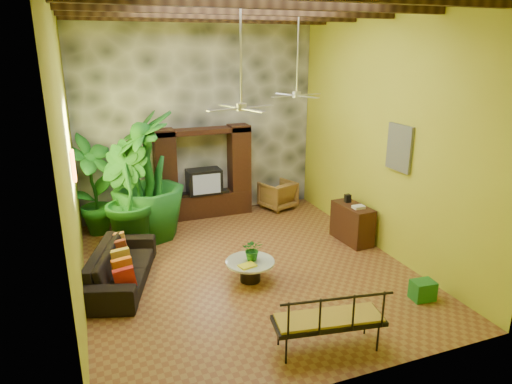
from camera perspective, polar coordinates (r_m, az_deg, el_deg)
name	(u,v)px	position (r m, az deg, el deg)	size (l,w,h in m)	color
ground	(246,267)	(9.16, -1.28, -9.35)	(7.00, 7.00, 0.00)	brown
back_wall	(198,117)	(11.64, -7.26, 9.32)	(6.00, 0.02, 5.00)	gold
left_wall	(68,156)	(7.88, -22.49, 4.16)	(0.02, 7.00, 5.00)	gold
right_wall	(383,132)	(9.73, 15.62, 7.20)	(0.02, 7.00, 5.00)	gold
stone_accent_wall	(199,117)	(11.58, -7.19, 9.28)	(5.98, 0.10, 4.98)	#3E4247
ceiling_beams	(244,8)	(8.19, -1.53, 22.01)	(5.95, 5.36, 0.22)	#392512
entertainment_center	(204,179)	(11.61, -6.54, 1.58)	(2.40, 0.55, 2.30)	black
ceiling_fan_front	(241,95)	(7.76, -1.86, 12.06)	(1.28, 1.28, 1.86)	silver
ceiling_fan_back	(297,85)	(9.92, 5.13, 13.21)	(1.28, 1.28, 1.86)	silver
wall_art_mask	(73,166)	(8.94, -21.87, 3.06)	(0.06, 0.32, 0.55)	gold
wall_art_painting	(399,148)	(9.28, 17.49, 5.28)	(0.06, 0.70, 0.90)	teal
sofa	(121,266)	(8.79, -16.51, -8.86)	(2.34, 0.91, 0.68)	black
wicker_armchair	(278,195)	(12.27, 2.73, -0.34)	(0.80, 0.82, 0.75)	brown
tall_plant_a	(93,186)	(10.93, -19.70, 0.74)	(1.23, 0.84, 2.34)	#1B6920
tall_plant_b	(126,196)	(10.04, -15.98, -0.53)	(1.26, 1.01, 2.28)	#175A1B
tall_plant_c	(147,176)	(10.36, -13.46, 1.91)	(1.60, 1.60, 2.87)	#175719
coffee_table	(250,268)	(8.55, -0.73, -9.47)	(0.91, 0.91, 0.40)	black
centerpiece_plant	(253,249)	(8.44, -0.41, -7.19)	(0.38, 0.33, 0.42)	#185E1B
yellow_tray	(247,266)	(8.29, -1.08, -9.19)	(0.30, 0.21, 0.03)	yellow
iron_bench	(331,318)	(6.70, 9.40, -15.32)	(1.65, 0.82, 0.57)	black
side_console	(352,223)	(10.38, 11.93, -3.85)	(0.47, 1.05, 0.84)	#351B11
green_bin	(423,290)	(8.51, 20.12, -11.45)	(0.39, 0.29, 0.34)	#1D6E22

